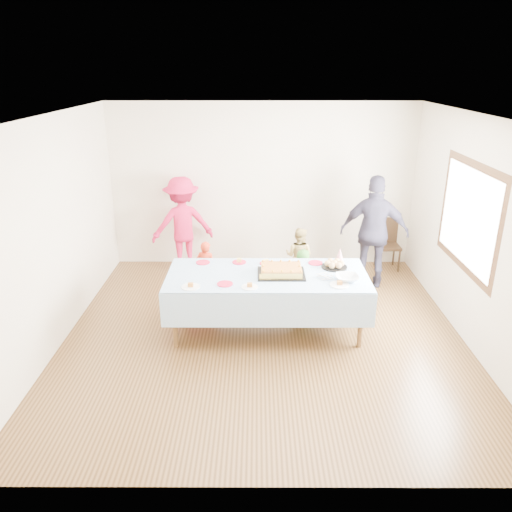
{
  "coord_description": "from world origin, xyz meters",
  "views": [
    {
      "loc": [
        -0.08,
        -5.62,
        3.21
      ],
      "look_at": [
        -0.1,
        0.3,
        0.95
      ],
      "focal_mm": 35.0,
      "sensor_mm": 36.0,
      "label": 1
    }
  ],
  "objects_px": {
    "birthday_cake": "(281,271)",
    "dining_chair": "(387,241)",
    "adult_left": "(182,224)",
    "party_table": "(267,278)"
  },
  "relations": [
    {
      "from": "party_table",
      "to": "dining_chair",
      "type": "bearing_deg",
      "value": 46.5
    },
    {
      "from": "birthday_cake",
      "to": "adult_left",
      "type": "distance_m",
      "value": 2.6
    },
    {
      "from": "birthday_cake",
      "to": "dining_chair",
      "type": "bearing_deg",
      "value": 49.09
    },
    {
      "from": "birthday_cake",
      "to": "dining_chair",
      "type": "distance_m",
      "value": 2.9
    },
    {
      "from": "adult_left",
      "to": "dining_chair",
      "type": "bearing_deg",
      "value": 164.92
    },
    {
      "from": "party_table",
      "to": "birthday_cake",
      "type": "height_order",
      "value": "birthday_cake"
    },
    {
      "from": "dining_chair",
      "to": "adult_left",
      "type": "height_order",
      "value": "adult_left"
    },
    {
      "from": "party_table",
      "to": "adult_left",
      "type": "bearing_deg",
      "value": 122.87
    },
    {
      "from": "birthday_cake",
      "to": "party_table",
      "type": "bearing_deg",
      "value": 177.91
    },
    {
      "from": "birthday_cake",
      "to": "dining_chair",
      "type": "height_order",
      "value": "birthday_cake"
    }
  ]
}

